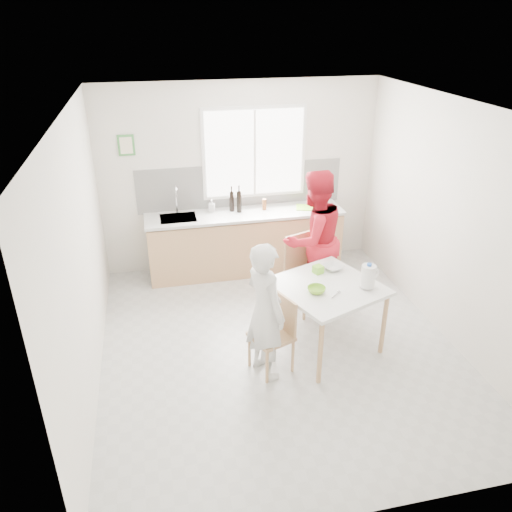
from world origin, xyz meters
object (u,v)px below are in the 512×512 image
at_px(wine_bottle_a, 239,201).
at_px(dining_table, 327,292).
at_px(chair_far, 304,269).
at_px(bowl_green, 316,290).
at_px(chair_left, 276,331).
at_px(milk_jug, 368,276).
at_px(bowl_white, 333,267).
at_px(person_red, 313,240).
at_px(wine_bottle_b, 232,201).
at_px(person_white, 265,311).

bearing_deg(wine_bottle_a, dining_table, -74.38).
xyz_separation_m(chair_far, bowl_green, (-0.19, -1.02, 0.29)).
relative_size(chair_left, wine_bottle_a, 2.65).
bearing_deg(milk_jug, bowl_white, 92.58).
distance_m(person_red, wine_bottle_a, 1.36).
bearing_deg(bowl_white, wine_bottle_b, 115.59).
height_order(bowl_green, wine_bottle_a, wine_bottle_a).
xyz_separation_m(person_white, milk_jug, (1.18, 0.16, 0.19)).
height_order(dining_table, wine_bottle_b, wine_bottle_b).
relative_size(chair_left, bowl_green, 4.31).
bearing_deg(wine_bottle_b, wine_bottle_a, -32.61).
bearing_deg(dining_table, person_red, 81.09).
distance_m(person_white, person_red, 1.59).
bearing_deg(bowl_green, milk_jug, -2.50).
distance_m(bowl_green, wine_bottle_a, 2.28).
height_order(dining_table, bowl_white, bowl_white).
bearing_deg(bowl_green, person_red, 73.70).
bearing_deg(bowl_white, bowl_green, -127.69).
height_order(person_white, person_red, person_red).
bearing_deg(person_white, bowl_white, -77.55).
bearing_deg(chair_left, bowl_white, 104.23).
relative_size(bowl_white, wine_bottle_b, 0.76).
bearing_deg(bowl_green, dining_table, 35.38).
relative_size(person_red, bowl_green, 9.21).
height_order(chair_far, wine_bottle_b, wine_bottle_b).
distance_m(person_red, bowl_green, 1.15).
height_order(dining_table, milk_jug, milk_jug).
distance_m(dining_table, milk_jug, 0.49).
height_order(person_white, wine_bottle_b, person_white).
bearing_deg(wine_bottle_a, person_red, -56.51).
distance_m(chair_left, bowl_green, 0.61).
height_order(chair_far, wine_bottle_a, wine_bottle_a).
distance_m(person_red, wine_bottle_b, 1.46).
bearing_deg(person_white, milk_jug, -103.69).
height_order(dining_table, person_white, person_white).
bearing_deg(wine_bottle_b, chair_far, -60.76).
xyz_separation_m(chair_left, bowl_white, (0.83, 0.59, 0.37)).
distance_m(chair_far, person_red, 0.39).
relative_size(person_red, milk_jug, 6.59).
bearing_deg(dining_table, chair_left, -158.65).
bearing_deg(person_red, chair_far, 12.53).
height_order(bowl_white, wine_bottle_b, wine_bottle_b).
bearing_deg(person_white, chair_far, -55.08).
bearing_deg(chair_left, milk_jug, 74.42).
bearing_deg(person_red, bowl_green, 52.36).
bearing_deg(bowl_green, person_white, -163.18).
relative_size(bowl_green, milk_jug, 0.72).
distance_m(chair_left, wine_bottle_a, 2.43).
bearing_deg(person_red, milk_jug, 81.18).
xyz_separation_m(bowl_green, bowl_white, (0.36, 0.46, -0.00)).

